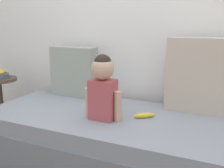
{
  "coord_description": "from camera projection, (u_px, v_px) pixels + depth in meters",
  "views": [
    {
      "loc": [
        0.73,
        -1.71,
        1.11
      ],
      "look_at": [
        -0.03,
        0.0,
        0.65
      ],
      "focal_mm": 40.26,
      "sensor_mm": 36.0,
      "label": 1
    }
  ],
  "objects": [
    {
      "name": "ground_plane",
      "position": [
        115.0,
        161.0,
        2.07
      ],
      "size": [
        12.0,
        12.0,
        0.0
      ],
      "primitive_type": "plane",
      "color": "brown"
    },
    {
      "name": "throw_pillow_right",
      "position": [
        202.0,
        76.0,
        1.99
      ],
      "size": [
        0.55,
        0.16,
        0.6
      ],
      "primitive_type": "cube",
      "color": "#C1B29E",
      "rests_on": "couch"
    },
    {
      "name": "throw_pillow_left",
      "position": [
        74.0,
        72.0,
        2.47
      ],
      "size": [
        0.45,
        0.16,
        0.48
      ],
      "primitive_type": "cube",
      "color": "#99A393",
      "rests_on": "couch"
    },
    {
      "name": "couch",
      "position": [
        115.0,
        139.0,
        2.03
      ],
      "size": [
        2.16,
        0.91,
        0.4
      ],
      "color": "gray",
      "rests_on": "ground"
    },
    {
      "name": "banana",
      "position": [
        144.0,
        115.0,
        1.92
      ],
      "size": [
        0.16,
        0.14,
        0.04
      ],
      "primitive_type": "ellipsoid",
      "rotation": [
        0.0,
        0.0,
        0.64
      ],
      "color": "yellow",
      "rests_on": "couch"
    },
    {
      "name": "back_wall",
      "position": [
        141.0,
        15.0,
        2.31
      ],
      "size": [
        5.36,
        0.1,
        2.37
      ],
      "primitive_type": "cube",
      "color": "white",
      "rests_on": "ground"
    },
    {
      "name": "toddler",
      "position": [
        103.0,
        86.0,
        1.85
      ],
      "size": [
        0.3,
        0.17,
        0.49
      ],
      "color": "#B24C51",
      "rests_on": "couch"
    },
    {
      "name": "side_table",
      "position": [
        0.0,
        90.0,
        2.7
      ],
      "size": [
        0.36,
        0.36,
        0.54
      ],
      "color": "brown",
      "rests_on": "ground"
    }
  ]
}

